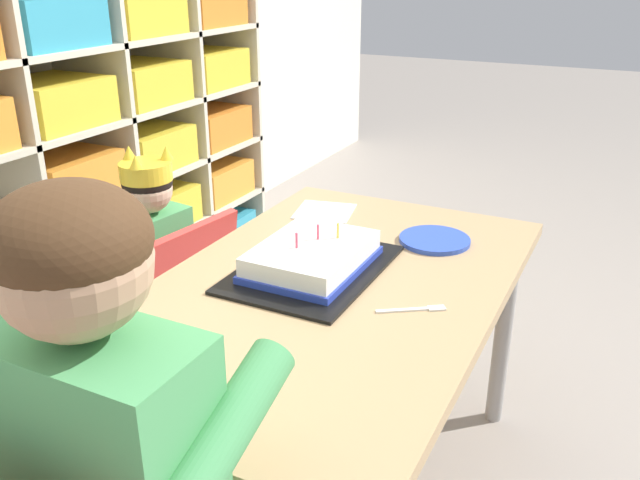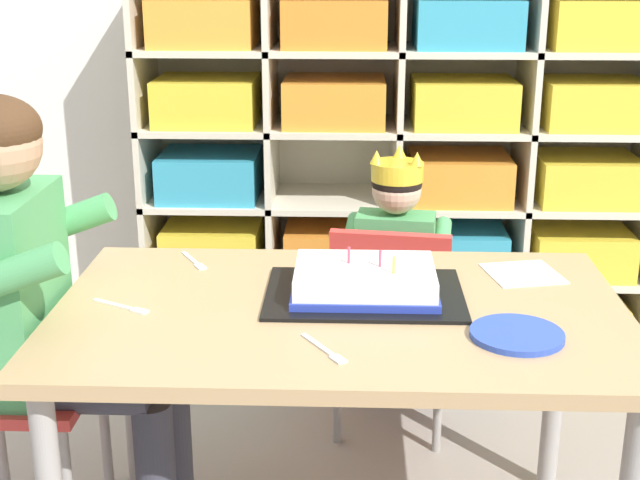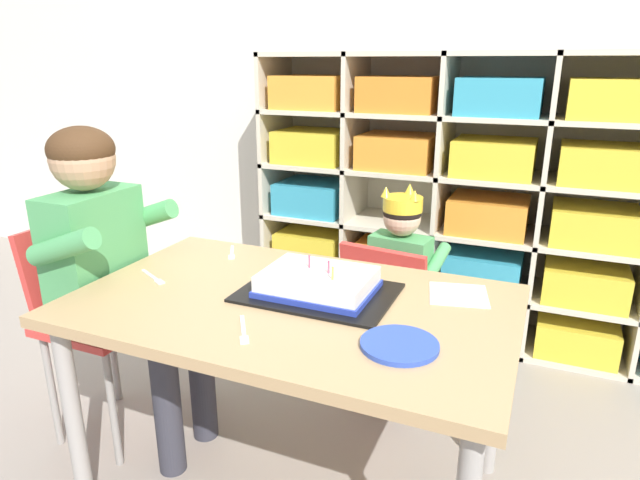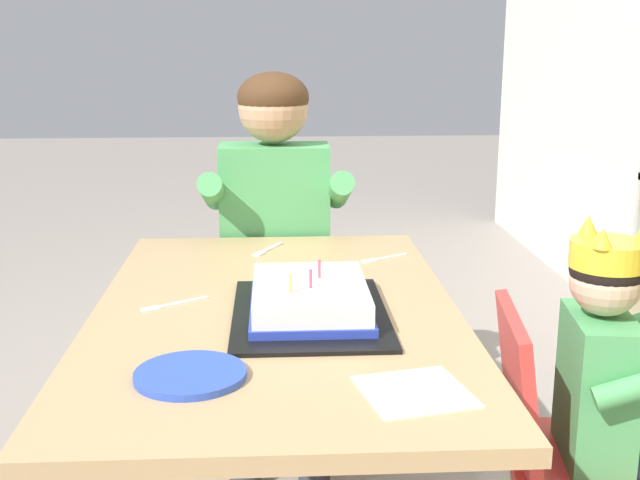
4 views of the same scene
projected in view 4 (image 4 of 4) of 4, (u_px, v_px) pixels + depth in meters
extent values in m
cube|color=tan|center=(274.00, 315.00, 1.61)|extent=(1.17, 0.72, 0.03)
cylinder|color=#9E9993|center=(164.00, 360.00, 2.18)|extent=(0.05, 0.05, 0.58)
cylinder|color=#9E9993|center=(385.00, 355.00, 2.22)|extent=(0.05, 0.05, 0.58)
cube|color=red|center=(583.00, 463.00, 1.58)|extent=(0.37, 0.34, 0.03)
cube|color=red|center=(516.00, 386.00, 1.55)|extent=(0.31, 0.11, 0.29)
cube|color=#4C9E5B|center=(594.00, 390.00, 1.54)|extent=(0.22, 0.14, 0.29)
sphere|color=#DBB293|center=(604.00, 280.00, 1.49)|extent=(0.13, 0.13, 0.13)
ellipsoid|color=black|center=(605.00, 270.00, 1.48)|extent=(0.14, 0.14, 0.10)
cylinder|color=yellow|center=(607.00, 254.00, 1.47)|extent=(0.14, 0.14, 0.05)
cone|color=yellow|center=(601.00, 238.00, 1.41)|extent=(0.04, 0.04, 0.04)
cone|color=yellow|center=(586.00, 225.00, 1.52)|extent=(0.04, 0.04, 0.04)
cylinder|color=navy|center=(635.00, 432.00, 1.62)|extent=(0.10, 0.22, 0.07)
cylinder|color=#4C9E5B|center=(640.00, 386.00, 1.40)|extent=(0.07, 0.18, 0.10)
cylinder|color=#4C9E5B|center=(603.00, 335.00, 1.64)|extent=(0.07, 0.18, 0.10)
cube|color=red|center=(276.00, 294.00, 2.32)|extent=(0.32, 0.34, 0.03)
cube|color=red|center=(275.00, 227.00, 2.42)|extent=(0.07, 0.31, 0.30)
cylinder|color=gray|center=(228.00, 384.00, 2.24)|extent=(0.02, 0.02, 0.41)
cylinder|color=gray|center=(327.00, 382.00, 2.26)|extent=(0.02, 0.02, 0.41)
cylinder|color=gray|center=(232.00, 349.00, 2.49)|extent=(0.02, 0.02, 0.41)
cylinder|color=gray|center=(322.00, 348.00, 2.50)|extent=(0.02, 0.02, 0.41)
cube|color=#4C9E5B|center=(275.00, 220.00, 2.27)|extent=(0.16, 0.30, 0.42)
sphere|color=tan|center=(274.00, 108.00, 2.19)|extent=(0.19, 0.19, 0.19)
ellipsoid|color=#472D19|center=(274.00, 97.00, 2.18)|extent=(0.19, 0.19, 0.14)
cylinder|color=#33333D|center=(243.00, 298.00, 2.16)|extent=(0.30, 0.10, 0.10)
cylinder|color=#33333D|center=(310.00, 297.00, 2.17)|extent=(0.30, 0.10, 0.10)
cylinder|color=#33333D|center=(243.00, 408.00, 2.07)|extent=(0.08, 0.08, 0.43)
cylinder|color=#33333D|center=(313.00, 406.00, 2.08)|extent=(0.08, 0.08, 0.43)
cylinder|color=#4C9E5B|center=(212.00, 192.00, 2.18)|extent=(0.25, 0.06, 0.14)
cylinder|color=#4C9E5B|center=(338.00, 191.00, 2.19)|extent=(0.25, 0.06, 0.14)
cube|color=black|center=(308.00, 313.00, 1.56)|extent=(0.42, 0.30, 0.01)
cube|color=white|center=(308.00, 297.00, 1.56)|extent=(0.29, 0.22, 0.06)
cube|color=#283DB2|center=(308.00, 308.00, 1.56)|extent=(0.30, 0.23, 0.02)
cylinder|color=#E54C66|center=(309.00, 279.00, 1.51)|extent=(0.01, 0.01, 0.04)
cylinder|color=#EFCC4C|center=(289.00, 283.00, 1.49)|extent=(0.01, 0.01, 0.04)
cylinder|color=#E54C66|center=(317.00, 269.00, 1.58)|extent=(0.01, 0.01, 0.04)
cylinder|color=blue|center=(188.00, 375.00, 1.28)|extent=(0.18, 0.18, 0.01)
cube|color=white|center=(413.00, 392.00, 1.22)|extent=(0.19, 0.19, 0.00)
cube|color=white|center=(182.00, 302.00, 1.64)|extent=(0.07, 0.09, 0.00)
cube|color=white|center=(149.00, 309.00, 1.59)|extent=(0.04, 0.04, 0.00)
cube|color=white|center=(271.00, 247.00, 2.06)|extent=(0.10, 0.06, 0.00)
cube|color=white|center=(257.00, 254.00, 2.00)|extent=(0.04, 0.03, 0.00)
cube|color=white|center=(390.00, 257.00, 1.97)|extent=(0.06, 0.09, 0.00)
cube|color=white|center=(368.00, 261.00, 1.94)|extent=(0.03, 0.04, 0.00)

